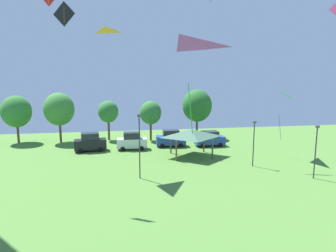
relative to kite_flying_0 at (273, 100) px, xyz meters
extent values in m
pyramid|color=green|center=(-0.03, 0.01, 0.12)|extent=(3.29, 4.02, 1.03)
cylinder|color=purple|center=(1.00, -0.38, -3.49)|extent=(0.51, 0.23, 3.43)
cube|color=black|center=(-23.78, -8.66, 8.01)|extent=(1.88, 0.87, 2.05)
cylinder|color=orange|center=(-23.78, -8.68, 8.01)|extent=(0.10, 0.16, 1.86)
pyramid|color=orange|center=(-21.69, -2.13, 6.29)|extent=(3.29, 3.73, 0.36)
pyramid|color=purple|center=(-16.22, -19.03, 4.11)|extent=(3.40, 3.67, 0.74)
cylinder|color=green|center=(-15.39, -18.46, 1.00)|extent=(0.42, 0.31, 3.04)
cube|color=black|center=(-23.55, 6.67, -6.40)|extent=(4.52, 2.38, 1.34)
cube|color=#1E232D|center=(-23.55, 6.67, -5.26)|extent=(2.57, 2.00, 0.94)
cylinder|color=black|center=(-22.11, 5.89, -7.08)|extent=(0.66, 0.29, 0.64)
cylinder|color=black|center=(-22.33, 7.76, -7.08)|extent=(0.66, 0.29, 0.64)
cylinder|color=black|center=(-24.78, 5.58, -7.08)|extent=(0.66, 0.29, 0.64)
cylinder|color=black|center=(-25.00, 7.44, -7.08)|extent=(0.66, 0.29, 0.64)
cube|color=silver|center=(-17.73, 6.63, -6.43)|extent=(4.30, 1.90, 1.29)
cube|color=#1E232D|center=(-17.73, 6.63, -5.34)|extent=(2.39, 1.69, 0.90)
cylinder|color=black|center=(-16.45, 5.71, -7.08)|extent=(0.65, 0.24, 0.64)
cylinder|color=black|center=(-16.38, 7.45, -7.08)|extent=(0.65, 0.24, 0.64)
cylinder|color=black|center=(-19.08, 5.81, -7.08)|extent=(0.65, 0.24, 0.64)
cylinder|color=black|center=(-19.01, 7.55, -7.08)|extent=(0.65, 0.24, 0.64)
cube|color=#234299|center=(-11.91, 7.61, -6.43)|extent=(4.42, 1.96, 1.29)
cube|color=#1E232D|center=(-11.91, 7.61, -5.34)|extent=(2.46, 1.73, 0.90)
cylinder|color=black|center=(-10.60, 6.66, -7.08)|extent=(0.65, 0.25, 0.64)
cylinder|color=black|center=(-10.52, 8.42, -7.08)|extent=(0.65, 0.25, 0.64)
cylinder|color=black|center=(-13.29, 6.79, -7.08)|extent=(0.65, 0.25, 0.64)
cylinder|color=black|center=(-13.21, 8.55, -7.08)|extent=(0.65, 0.25, 0.64)
cube|color=#234299|center=(-6.08, 6.92, -6.50)|extent=(4.47, 2.03, 1.15)
cube|color=#1E232D|center=(-6.08, 6.92, -5.53)|extent=(2.48, 1.82, 0.80)
cylinder|color=black|center=(-4.69, 6.01, -7.08)|extent=(0.65, 0.24, 0.64)
cylinder|color=black|center=(-4.74, 7.91, -7.08)|extent=(0.65, 0.24, 0.64)
cylinder|color=black|center=(-7.43, 5.93, -7.08)|extent=(0.65, 0.24, 0.64)
cylinder|color=black|center=(-7.48, 7.83, -7.08)|extent=(0.65, 0.24, 0.64)
cylinder|color=brown|center=(-12.63, -0.32, -6.10)|extent=(0.20, 0.20, 2.60)
cylinder|color=brown|center=(-7.99, -0.32, -6.10)|extent=(0.20, 0.20, 2.60)
cylinder|color=brown|center=(-12.63, 3.50, -6.10)|extent=(0.20, 0.20, 2.60)
cylinder|color=brown|center=(-7.99, 3.50, -6.10)|extent=(0.20, 0.20, 2.60)
pyramid|color=#3D604C|center=(-10.31, 1.59, -4.30)|extent=(6.00, 4.95, 1.00)
cylinder|color=#2D2D33|center=(0.01, -9.01, -4.76)|extent=(0.12, 0.12, 5.26)
cube|color=#4C4C51|center=(0.01, -9.01, -2.01)|extent=(0.36, 0.20, 0.24)
cylinder|color=#2D2D33|center=(-4.26, -3.95, -4.86)|extent=(0.12, 0.12, 5.07)
cube|color=#4C4C51|center=(-4.26, -3.95, -2.20)|extent=(0.36, 0.20, 0.24)
cylinder|color=#2D2D33|center=(-17.55, -6.01, -4.21)|extent=(0.12, 0.12, 6.37)
cube|color=#4C4C51|center=(-17.55, -6.01, -0.91)|extent=(0.36, 0.20, 0.24)
cylinder|color=brown|center=(-35.28, 14.21, -5.76)|extent=(0.36, 0.36, 3.28)
ellipsoid|color=#337533|center=(-35.28, 14.21, -2.42)|extent=(4.53, 4.53, 4.98)
cylinder|color=brown|center=(-28.71, 13.33, -5.62)|extent=(0.36, 0.36, 3.56)
ellipsoid|color=#3D7F38|center=(-28.71, 13.33, -2.08)|extent=(4.69, 4.69, 5.16)
cylinder|color=brown|center=(-21.17, 13.96, -5.66)|extent=(0.36, 0.36, 3.48)
ellipsoid|color=#337533|center=(-21.17, 13.96, -2.69)|extent=(3.27, 3.27, 3.59)
cylinder|color=brown|center=(-14.38, 12.48, -5.76)|extent=(0.36, 0.36, 3.27)
ellipsoid|color=#337533|center=(-14.38, 12.48, -2.82)|extent=(3.48, 3.48, 3.83)
cylinder|color=brown|center=(-6.31, 13.57, -5.58)|extent=(0.36, 0.36, 3.62)
ellipsoid|color=#286628|center=(-6.31, 13.57, -1.90)|extent=(4.99, 4.99, 5.49)
camera|label=1|loc=(-19.61, -35.55, 2.83)|focal=32.00mm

